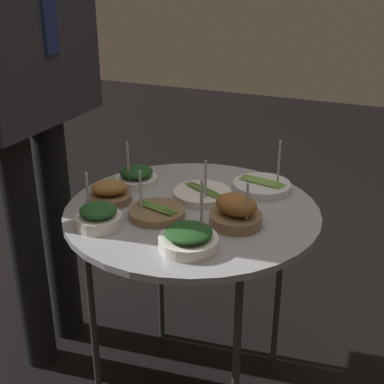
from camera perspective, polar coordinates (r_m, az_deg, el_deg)
serving_cart at (r=1.50m, az=0.00°, el=-3.25°), size 0.71×0.71×0.66m
bowl_asparagus_front_left at (r=1.54m, az=1.20°, el=-0.24°), size 0.17×0.17×0.13m
bowl_spinach_far_rim at (r=1.28m, az=-0.38°, el=-5.00°), size 0.14×0.14×0.17m
bowl_asparagus_back_right at (r=1.44m, az=-3.79°, el=-2.17°), size 0.15×0.15×0.14m
bowl_roast_front_center at (r=1.39m, az=4.72°, el=-2.16°), size 0.14×0.14×0.13m
bowl_roast_near_rim at (r=1.53m, az=-8.75°, el=-0.12°), size 0.12×0.13×0.06m
bowl_asparagus_front_right at (r=1.60m, az=7.47°, el=0.64°), size 0.17×0.17×0.15m
bowl_spinach_back_left at (r=1.64m, az=-5.94°, el=1.68°), size 0.13×0.13×0.15m
bowl_spinach_mid_right at (r=1.40m, az=-9.93°, el=-2.61°), size 0.12×0.12×0.14m
waiter_figure at (r=1.66m, az=-18.10°, el=15.21°), size 0.63×0.24×1.71m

